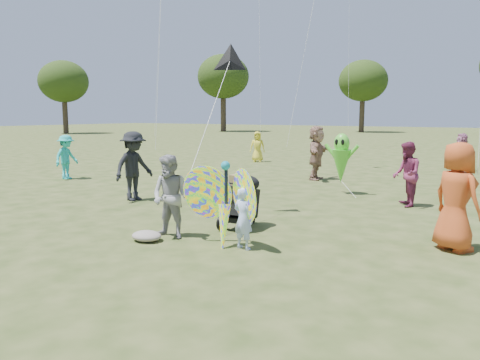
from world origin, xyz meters
name	(u,v)px	position (x,y,z in m)	size (l,w,h in m)	color
ground	(200,263)	(0.00, 0.00, 0.00)	(160.00, 160.00, 0.00)	#51592B
child_girl	(243,218)	(0.18, 1.00, 0.53)	(0.39, 0.25, 1.06)	#B4CBFF
adult_man	(170,197)	(-1.34, 0.90, 0.77)	(0.75, 0.59, 1.55)	#96959A
grey_bag	(147,236)	(-1.58, 0.50, 0.09)	(0.58, 0.47, 0.18)	gray
crowd_a	(457,197)	(3.23, 2.83, 0.92)	(0.89, 0.58, 1.83)	#C24B1F
crowd_b	(134,166)	(-4.65, 3.32, 0.92)	(1.18, 0.68, 1.83)	black
crowd_d	(316,153)	(-2.12, 9.57, 0.94)	(1.75, 0.56, 1.88)	#99705E
crowd_e	(407,174)	(1.65, 6.30, 0.81)	(0.79, 0.61, 1.62)	#79284B
crowd_g	(257,147)	(-6.90, 13.76, 0.73)	(0.71, 0.46, 1.45)	yellow
crowd_i	(66,157)	(-9.62, 5.04, 0.78)	(1.00, 0.58, 1.55)	#21B4B1
crowd_j	(461,152)	(1.85, 14.92, 0.76)	(1.42, 0.45, 1.53)	#A25C81
jogging_stroller	(242,198)	(-0.63, 2.26, 0.61)	(0.55, 1.07, 1.09)	black
butterfly_kite	(225,204)	(-0.19, 0.99, 0.74)	(1.74, 0.75, 1.69)	#FF5328
delta_kite_rig	(230,62)	(-1.57, 3.26, 3.42)	(1.10, 2.60, 2.61)	black
alien_kite	(341,160)	(-0.35, 7.17, 0.97)	(1.12, 0.69, 1.74)	#53D031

